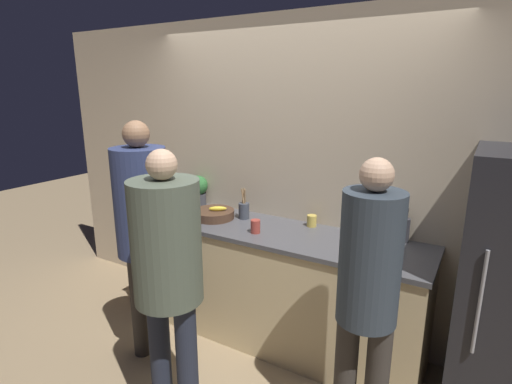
{
  "coord_description": "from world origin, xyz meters",
  "views": [
    {
      "loc": [
        1.42,
        -2.24,
        2.04
      ],
      "look_at": [
        0.0,
        0.15,
        1.3
      ],
      "focal_mm": 28.0,
      "sensor_mm": 36.0,
      "label": 1
    }
  ],
  "objects_px": {
    "bottle_green": "(163,211)",
    "potted_plant": "(198,189)",
    "cup_red": "(255,226)",
    "utensil_crock": "(244,210)",
    "person_right": "(368,290)",
    "person_center": "(168,263)",
    "cup_yellow": "(312,221)",
    "person_left": "(143,222)",
    "bottle_dark": "(404,229)",
    "fruit_bowl": "(214,214)",
    "bottle_clear": "(362,243)"
  },
  "relations": [
    {
      "from": "cup_red",
      "to": "utensil_crock",
      "type": "bearing_deg",
      "value": 136.54
    },
    {
      "from": "person_center",
      "to": "cup_yellow",
      "type": "distance_m",
      "value": 1.32
    },
    {
      "from": "potted_plant",
      "to": "person_left",
      "type": "bearing_deg",
      "value": -74.77
    },
    {
      "from": "person_right",
      "to": "utensil_crock",
      "type": "height_order",
      "value": "person_right"
    },
    {
      "from": "bottle_clear",
      "to": "person_right",
      "type": "bearing_deg",
      "value": -70.31
    },
    {
      "from": "cup_yellow",
      "to": "potted_plant",
      "type": "relative_size",
      "value": 0.33
    },
    {
      "from": "bottle_dark",
      "to": "cup_red",
      "type": "xyz_separation_m",
      "value": [
        -1.01,
        -0.39,
        -0.05
      ]
    },
    {
      "from": "bottle_green",
      "to": "cup_red",
      "type": "height_order",
      "value": "bottle_green"
    },
    {
      "from": "fruit_bowl",
      "to": "cup_red",
      "type": "bearing_deg",
      "value": -14.24
    },
    {
      "from": "person_left",
      "to": "cup_yellow",
      "type": "distance_m",
      "value": 1.3
    },
    {
      "from": "bottle_dark",
      "to": "potted_plant",
      "type": "relative_size",
      "value": 0.88
    },
    {
      "from": "bottle_clear",
      "to": "person_center",
      "type": "bearing_deg",
      "value": -133.05
    },
    {
      "from": "person_right",
      "to": "bottle_clear",
      "type": "bearing_deg",
      "value": 109.69
    },
    {
      "from": "person_left",
      "to": "cup_yellow",
      "type": "relative_size",
      "value": 19.54
    },
    {
      "from": "person_left",
      "to": "person_right",
      "type": "height_order",
      "value": "person_left"
    },
    {
      "from": "person_left",
      "to": "utensil_crock",
      "type": "distance_m",
      "value": 0.89
    },
    {
      "from": "bottle_dark",
      "to": "cup_yellow",
      "type": "height_order",
      "value": "bottle_dark"
    },
    {
      "from": "person_left",
      "to": "person_center",
      "type": "distance_m",
      "value": 0.64
    },
    {
      "from": "cup_red",
      "to": "bottle_green",
      "type": "bearing_deg",
      "value": -173.58
    },
    {
      "from": "utensil_crock",
      "to": "bottle_dark",
      "type": "distance_m",
      "value": 1.28
    },
    {
      "from": "person_center",
      "to": "bottle_clear",
      "type": "relative_size",
      "value": 8.2
    },
    {
      "from": "bottle_green",
      "to": "potted_plant",
      "type": "bearing_deg",
      "value": 88.12
    },
    {
      "from": "bottle_dark",
      "to": "fruit_bowl",
      "type": "bearing_deg",
      "value": -169.9
    },
    {
      "from": "person_center",
      "to": "bottle_dark",
      "type": "xyz_separation_m",
      "value": [
        1.06,
        1.31,
        -0.0
      ]
    },
    {
      "from": "person_right",
      "to": "bottle_dark",
      "type": "xyz_separation_m",
      "value": [
        0.0,
        0.92,
        0.05
      ]
    },
    {
      "from": "fruit_bowl",
      "to": "utensil_crock",
      "type": "relative_size",
      "value": 1.33
    },
    {
      "from": "person_left",
      "to": "bottle_clear",
      "type": "height_order",
      "value": "person_left"
    },
    {
      "from": "bottle_green",
      "to": "potted_plant",
      "type": "distance_m",
      "value": 0.47
    },
    {
      "from": "cup_yellow",
      "to": "utensil_crock",
      "type": "bearing_deg",
      "value": -169.21
    },
    {
      "from": "bottle_green",
      "to": "bottle_clear",
      "type": "xyz_separation_m",
      "value": [
        1.67,
        0.1,
        0.02
      ]
    },
    {
      "from": "person_left",
      "to": "cup_red",
      "type": "xyz_separation_m",
      "value": [
        0.59,
        0.58,
        -0.1
      ]
    },
    {
      "from": "fruit_bowl",
      "to": "person_center",
      "type": "bearing_deg",
      "value": -67.01
    },
    {
      "from": "person_right",
      "to": "cup_red",
      "type": "xyz_separation_m",
      "value": [
        -1.01,
        0.53,
        0.01
      ]
    },
    {
      "from": "person_left",
      "to": "bottle_clear",
      "type": "relative_size",
      "value": 8.71
    },
    {
      "from": "person_left",
      "to": "cup_red",
      "type": "distance_m",
      "value": 0.83
    },
    {
      "from": "cup_yellow",
      "to": "potted_plant",
      "type": "distance_m",
      "value": 1.16
    },
    {
      "from": "cup_yellow",
      "to": "cup_red",
      "type": "bearing_deg",
      "value": -131.26
    },
    {
      "from": "person_left",
      "to": "person_center",
      "type": "height_order",
      "value": "person_left"
    },
    {
      "from": "utensil_crock",
      "to": "person_left",
      "type": "bearing_deg",
      "value": -111.36
    },
    {
      "from": "utensil_crock",
      "to": "bottle_clear",
      "type": "height_order",
      "value": "utensil_crock"
    },
    {
      "from": "cup_red",
      "to": "potted_plant",
      "type": "bearing_deg",
      "value": 156.78
    },
    {
      "from": "bottle_green",
      "to": "bottle_dark",
      "type": "relative_size",
      "value": 0.65
    },
    {
      "from": "person_right",
      "to": "bottle_clear",
      "type": "relative_size",
      "value": 8.15
    },
    {
      "from": "person_left",
      "to": "utensil_crock",
      "type": "xyz_separation_m",
      "value": [
        0.32,
        0.83,
        -0.08
      ]
    },
    {
      "from": "person_left",
      "to": "cup_red",
      "type": "height_order",
      "value": "person_left"
    },
    {
      "from": "person_left",
      "to": "bottle_green",
      "type": "relative_size",
      "value": 11.19
    },
    {
      "from": "person_left",
      "to": "bottle_green",
      "type": "xyz_separation_m",
      "value": [
        -0.27,
        0.49,
        -0.09
      ]
    },
    {
      "from": "potted_plant",
      "to": "person_right",
      "type": "bearing_deg",
      "value": -25.79
    },
    {
      "from": "utensil_crock",
      "to": "bottle_green",
      "type": "height_order",
      "value": "utensil_crock"
    },
    {
      "from": "fruit_bowl",
      "to": "bottle_clear",
      "type": "distance_m",
      "value": 1.31
    }
  ]
}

